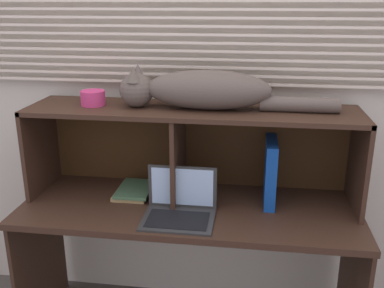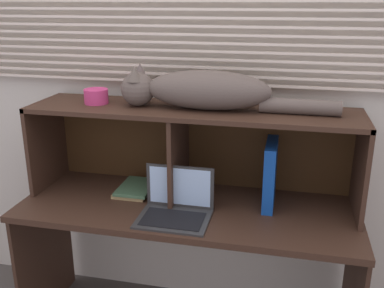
{
  "view_description": "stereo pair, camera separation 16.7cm",
  "coord_description": "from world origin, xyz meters",
  "px_view_note": "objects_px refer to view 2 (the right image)",
  "views": [
    {
      "loc": [
        0.28,
        -1.66,
        1.65
      ],
      "look_at": [
        0.0,
        0.32,
        0.99
      ],
      "focal_mm": 41.52,
      "sensor_mm": 36.0,
      "label": 1
    },
    {
      "loc": [
        0.44,
        -1.63,
        1.65
      ],
      "look_at": [
        0.0,
        0.32,
        0.99
      ],
      "focal_mm": 41.52,
      "sensor_mm": 36.0,
      "label": 2
    }
  ],
  "objects_px": {
    "cat": "(201,90)",
    "small_basket": "(96,96)",
    "binder_upright": "(270,174)",
    "book_stack": "(136,188)",
    "laptop": "(176,207)"
  },
  "relations": [
    {
      "from": "cat",
      "to": "laptop",
      "type": "relative_size",
      "value": 3.16
    },
    {
      "from": "book_stack",
      "to": "small_basket",
      "type": "relative_size",
      "value": 2.08
    },
    {
      "from": "cat",
      "to": "small_basket",
      "type": "height_order",
      "value": "cat"
    },
    {
      "from": "binder_upright",
      "to": "cat",
      "type": "bearing_deg",
      "value": 180.0
    },
    {
      "from": "book_stack",
      "to": "small_basket",
      "type": "bearing_deg",
      "value": 178.75
    },
    {
      "from": "laptop",
      "to": "book_stack",
      "type": "height_order",
      "value": "laptop"
    },
    {
      "from": "small_basket",
      "to": "book_stack",
      "type": "bearing_deg",
      "value": -1.25
    },
    {
      "from": "laptop",
      "to": "binder_upright",
      "type": "height_order",
      "value": "binder_upright"
    },
    {
      "from": "cat",
      "to": "binder_upright",
      "type": "distance_m",
      "value": 0.5
    },
    {
      "from": "small_basket",
      "to": "laptop",
      "type": "bearing_deg",
      "value": -25.64
    },
    {
      "from": "cat",
      "to": "laptop",
      "type": "distance_m",
      "value": 0.54
    },
    {
      "from": "binder_upright",
      "to": "book_stack",
      "type": "height_order",
      "value": "binder_upright"
    },
    {
      "from": "laptop",
      "to": "binder_upright",
      "type": "distance_m",
      "value": 0.47
    },
    {
      "from": "cat",
      "to": "book_stack",
      "type": "xyz_separation_m",
      "value": [
        -0.33,
        -0.0,
        -0.52
      ]
    },
    {
      "from": "binder_upright",
      "to": "book_stack",
      "type": "relative_size",
      "value": 1.29
    }
  ]
}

